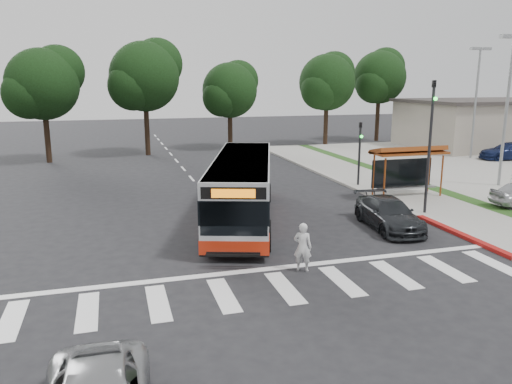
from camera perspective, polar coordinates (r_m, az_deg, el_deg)
name	(u,v)px	position (r m, az deg, el deg)	size (l,w,h in m)	color
ground	(245,241)	(20.74, -1.31, -5.59)	(140.00, 140.00, 0.00)	black
sidewalk_east	(382,186)	(32.09, 14.20, 0.69)	(4.00, 40.00, 0.12)	gray
curb_east	(353,187)	(31.13, 11.01, 0.51)	(0.30, 40.00, 0.15)	#9E9991
curb_east_red	(461,235)	(22.98, 22.39, -4.54)	(0.32, 6.00, 0.15)	maroon
commercial_building	(482,125)	(54.13, 24.43, 6.96)	(14.00, 10.00, 4.40)	#9E9584
building_roof_cap	(485,101)	(53.99, 24.66, 9.44)	(14.60, 10.60, 0.30)	#383330
crosswalk_ladder	(285,288)	(16.26, 3.30, -10.85)	(18.00, 2.60, 0.01)	silver
bus_shelter	(408,156)	(29.17, 16.95, 3.93)	(4.20, 1.60, 2.86)	brown
traffic_signal_ne_tall	(430,136)	(25.35, 19.30, 6.03)	(0.18, 0.37, 6.50)	black
traffic_signal_ne_short	(360,147)	(31.44, 11.77, 5.04)	(0.18, 0.37, 4.00)	black
lot_light_front	(509,90)	(34.03, 26.91, 10.32)	(1.90, 0.35, 9.01)	gray
lot_light_mid	(477,88)	(45.51, 23.93, 10.84)	(1.90, 0.35, 9.01)	gray
tree_ne_a	(327,81)	(51.62, 8.17, 12.39)	(6.16, 5.74, 9.30)	black
tree_ne_b	(380,76)	(56.59, 13.98, 12.70)	(6.16, 5.74, 10.02)	black
tree_north_a	(145,75)	(45.23, -12.53, 12.89)	(6.60, 6.15, 10.17)	black
tree_north_b	(230,89)	(48.40, -2.96, 11.63)	(5.72, 5.33, 8.43)	black
tree_north_c	(44,83)	(43.39, -23.11, 11.38)	(6.16, 5.74, 9.30)	black
transit_bus	(243,189)	(23.34, -1.55, 0.29)	(2.51, 11.59, 2.99)	silver
pedestrian	(303,247)	(17.38, 5.36, -6.28)	(0.63, 0.41, 1.73)	silver
dark_sedan	(388,214)	(23.05, 14.90, -2.41)	(1.88, 4.62, 1.34)	#212427
parked_car_3	(509,151)	(46.28, 26.95, 4.20)	(1.96, 4.83, 1.40)	#15204B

